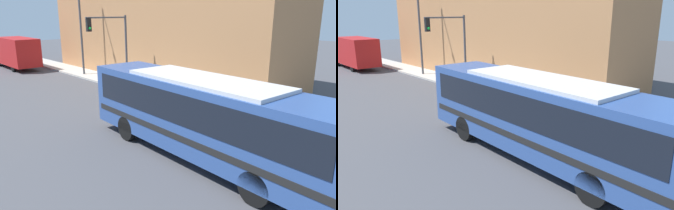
{
  "view_description": "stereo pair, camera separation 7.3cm",
  "coord_description": "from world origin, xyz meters",
  "views": [
    {
      "loc": [
        -9.12,
        -8.18,
        5.56
      ],
      "look_at": [
        0.85,
        2.54,
        1.4
      ],
      "focal_mm": 35.0,
      "sensor_mm": 36.0,
      "label": 1
    },
    {
      "loc": [
        -9.07,
        -8.23,
        5.56
      ],
      "look_at": [
        0.85,
        2.54,
        1.4
      ],
      "focal_mm": 35.0,
      "sensor_mm": 36.0,
      "label": 2
    }
  ],
  "objects": [
    {
      "name": "fire_hydrant",
      "position": [
        5.1,
        3.68,
        0.55
      ],
      "size": [
        0.23,
        0.32,
        0.8
      ],
      "color": "#999999",
      "rests_on": "sidewalk"
    },
    {
      "name": "building_facade",
      "position": [
        9.95,
        13.61,
        5.17
      ],
      "size": [
        6.0,
        25.22,
        10.33
      ],
      "color": "#B27A4C",
      "rests_on": "ground_plane"
    },
    {
      "name": "ground_plane",
      "position": [
        0.0,
        0.0,
        0.0
      ],
      "size": [
        120.0,
        120.0,
        0.0
      ],
      "primitive_type": "plane",
      "color": "#47474C"
    },
    {
      "name": "sidewalk",
      "position": [
        5.72,
        20.0,
        0.07
      ],
      "size": [
        2.45,
        70.0,
        0.15
      ],
      "color": "#B7B2A8",
      "rests_on": "ground_plane"
    },
    {
      "name": "city_bus",
      "position": [
        -0.15,
        -0.46,
        1.89
      ],
      "size": [
        2.98,
        11.77,
        3.24
      ],
      "rotation": [
        0.0,
        0.0,
        -0.05
      ],
      "color": "#2D4C8C",
      "rests_on": "ground_plane"
    },
    {
      "name": "parking_meter",
      "position": [
        5.1,
        7.39,
        1.02
      ],
      "size": [
        0.14,
        0.14,
        1.28
      ],
      "color": "#47474C",
      "rests_on": "sidewalk"
    },
    {
      "name": "traffic_light_pole",
      "position": [
        4.12,
        11.79,
        3.73
      ],
      "size": [
        3.28,
        0.35,
        5.21
      ],
      "color": "#47474C",
      "rests_on": "sidewalk"
    },
    {
      "name": "street_lamp",
      "position": [
        5.07,
        18.6,
        5.09
      ],
      "size": [
        2.49,
        0.28,
        8.5
      ],
      "color": "#47474C",
      "rests_on": "sidewalk"
    },
    {
      "name": "delivery_truck",
      "position": [
        2.33,
        26.88,
        1.69
      ],
      "size": [
        2.35,
        7.96,
        3.12
      ],
      "color": "#B21919",
      "rests_on": "ground_plane"
    }
  ]
}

